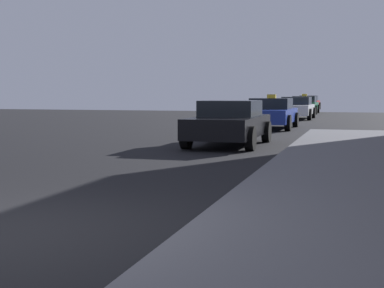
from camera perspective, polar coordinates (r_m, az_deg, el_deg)
name	(u,v)px	position (r m, az deg, el deg)	size (l,w,h in m)	color
car_black	(229,123)	(15.79, 3.86, 2.21)	(1.94, 4.12, 1.27)	black
car_blue	(271,113)	(23.53, 8.08, 3.16)	(2.01, 4.37, 1.43)	#233899
car_white	(296,108)	(32.61, 10.66, 3.69)	(1.97, 4.56, 1.27)	white
car_green	(304,105)	(41.35, 11.44, 3.98)	(2.04, 4.11, 1.43)	#196638
car_red	(309,103)	(51.20, 11.89, 4.19)	(1.95, 4.38, 1.27)	red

